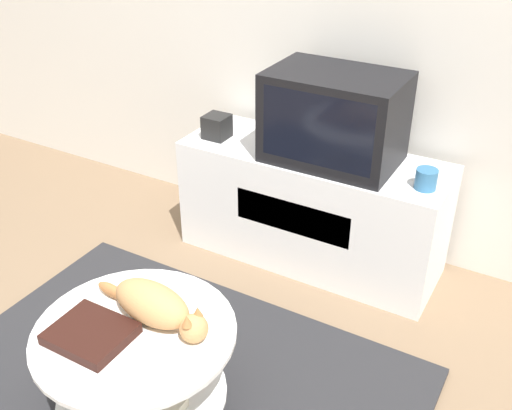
# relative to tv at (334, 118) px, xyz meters

# --- Properties ---
(ground_plane) EXTENTS (12.00, 12.00, 0.00)m
(ground_plane) POSITION_rel_tv_xyz_m (-0.17, -1.17, -0.79)
(ground_plane) COLOR #7F664C
(rug) EXTENTS (1.85, 1.44, 0.02)m
(rug) POSITION_rel_tv_xyz_m (-0.17, -1.17, -0.78)
(rug) COLOR #28282B
(rug) RESTS_ON ground_plane
(tv_stand) EXTENTS (1.30, 0.45, 0.59)m
(tv_stand) POSITION_rel_tv_xyz_m (-0.09, 0.01, -0.50)
(tv_stand) COLOR white
(tv_stand) RESTS_ON ground_plane
(tv) EXTENTS (0.59, 0.40, 0.41)m
(tv) POSITION_rel_tv_xyz_m (0.00, 0.00, 0.00)
(tv) COLOR black
(tv) RESTS_ON tv_stand
(speaker) EXTENTS (0.12, 0.12, 0.12)m
(speaker) POSITION_rel_tv_xyz_m (-0.60, -0.05, -0.15)
(speaker) COLOR black
(speaker) RESTS_ON tv_stand
(mug) EXTENTS (0.09, 0.09, 0.09)m
(mug) POSITION_rel_tv_xyz_m (0.46, -0.06, -0.16)
(mug) COLOR teal
(mug) RESTS_ON tv_stand
(coffee_table) EXTENTS (0.69, 0.69, 0.41)m
(coffee_table) POSITION_rel_tv_xyz_m (-0.17, -1.24, -0.51)
(coffee_table) COLOR #B2B2B7
(coffee_table) RESTS_ON rug
(dvd_box) EXTENTS (0.26, 0.22, 0.04)m
(dvd_box) POSITION_rel_tv_xyz_m (-0.27, -1.34, -0.34)
(dvd_box) COLOR black
(dvd_box) RESTS_ON coffee_table
(cat) EXTENTS (0.50, 0.18, 0.14)m
(cat) POSITION_rel_tv_xyz_m (-0.13, -1.16, -0.30)
(cat) COLOR tan
(cat) RESTS_ON coffee_table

